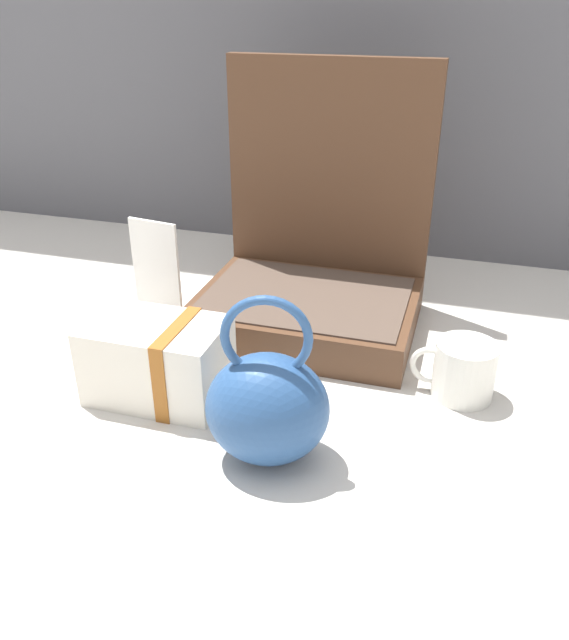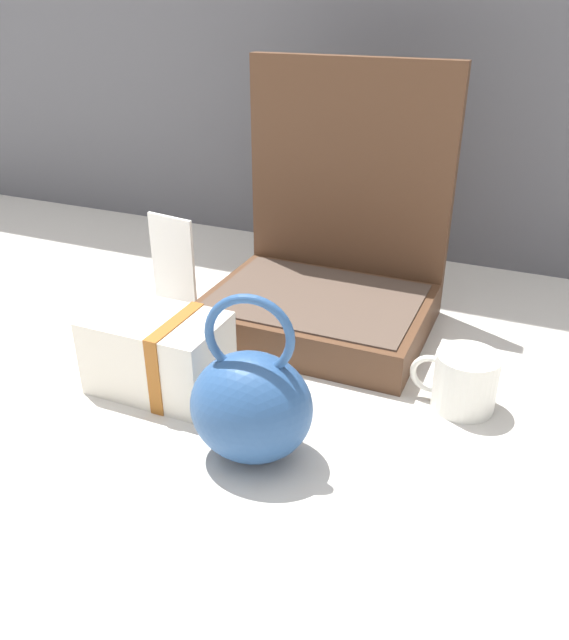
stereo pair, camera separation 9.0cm
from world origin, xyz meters
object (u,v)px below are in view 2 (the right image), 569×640
open_suitcase (328,268)px  coffee_mug (464,381)px  info_card_left (173,264)px  teal_pouch_handbag (251,404)px  cream_toiletry_bag (160,353)px

open_suitcase → coffee_mug: bearing=-33.7°
info_card_left → open_suitcase: bearing=23.5°
coffee_mug → info_card_left: 0.54m
coffee_mug → open_suitcase: bearing=146.3°
open_suitcase → info_card_left: 0.27m
teal_pouch_handbag → coffee_mug: teal_pouch_handbag is taller
cream_toiletry_bag → coffee_mug: 0.43m
coffee_mug → teal_pouch_handbag: bearing=-136.6°
teal_pouch_handbag → coffee_mug: bearing=43.4°
teal_pouch_handbag → cream_toiletry_bag: (-0.19, 0.09, -0.02)m
open_suitcase → coffee_mug: open_suitcase is taller
teal_pouch_handbag → info_card_left: teal_pouch_handbag is taller
cream_toiletry_bag → coffee_mug: (0.41, 0.12, -0.02)m
open_suitcase → coffee_mug: (0.26, -0.18, -0.06)m
coffee_mug → info_card_left: size_ratio=0.69×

